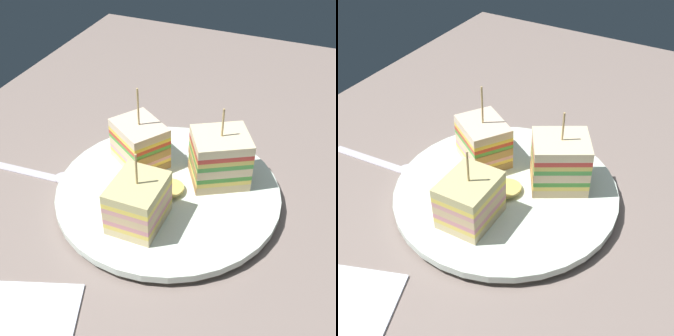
% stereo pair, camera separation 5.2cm
% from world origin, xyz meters
% --- Properties ---
extents(ground_plane, '(1.05, 0.73, 0.02)m').
position_xyz_m(ground_plane, '(0.00, 0.00, -0.01)').
color(ground_plane, gray).
extents(plate, '(0.26, 0.26, 0.02)m').
position_xyz_m(plate, '(0.00, 0.00, 0.01)').
color(plate, white).
rests_on(plate, ground_plane).
extents(sandwich_wedge_0, '(0.06, 0.05, 0.09)m').
position_xyz_m(sandwich_wedge_0, '(-0.06, 0.01, 0.04)').
color(sandwich_wedge_0, beige).
rests_on(sandwich_wedge_0, plate).
extents(sandwich_wedge_1, '(0.08, 0.08, 0.10)m').
position_xyz_m(sandwich_wedge_1, '(0.04, -0.05, 0.05)').
color(sandwich_wedge_1, '#DDB985').
rests_on(sandwich_wedge_1, plate).
extents(sandwich_wedge_2, '(0.08, 0.08, 0.10)m').
position_xyz_m(sandwich_wedge_2, '(0.04, 0.05, 0.04)').
color(sandwich_wedge_2, beige).
rests_on(sandwich_wedge_2, plate).
extents(chip_pile, '(0.06, 0.07, 0.02)m').
position_xyz_m(chip_pile, '(-0.01, 0.01, 0.02)').
color(chip_pile, '#D5BE5F').
rests_on(chip_pile, plate).
extents(spoon, '(0.03, 0.14, 0.01)m').
position_xyz_m(spoon, '(-0.02, 0.15, 0.00)').
color(spoon, silver).
rests_on(spoon, ground_plane).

